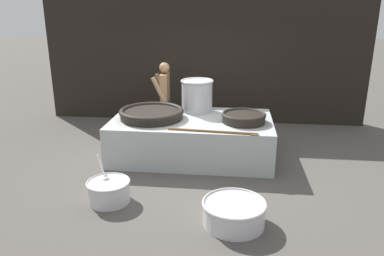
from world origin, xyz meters
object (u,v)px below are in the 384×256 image
(giant_wok_far, at_px, (244,117))
(prep_bowl_vegetables, at_px, (109,190))
(giant_wok_near, at_px, (152,113))
(prep_bowl_meat, at_px, (234,212))
(stock_pot, at_px, (197,95))
(cook, at_px, (165,97))

(giant_wok_far, distance_m, prep_bowl_vegetables, 2.82)
(giant_wok_near, relative_size, prep_bowl_meat, 1.42)
(giant_wok_far, bearing_deg, prep_bowl_meat, -93.52)
(prep_bowl_vegetables, bearing_deg, giant_wok_near, 81.99)
(giant_wok_near, xyz_separation_m, prep_bowl_vegetables, (-0.27, -1.90, -0.68))
(stock_pot, bearing_deg, giant_wok_far, -35.40)
(stock_pot, height_order, prep_bowl_vegetables, stock_pot)
(giant_wok_far, xyz_separation_m, cook, (-1.75, 1.33, 0.03))
(cook, relative_size, prep_bowl_meat, 1.89)
(stock_pot, relative_size, prep_bowl_meat, 0.76)
(cook, xyz_separation_m, prep_bowl_vegetables, (-0.28, -3.18, -0.71))
(giant_wok_far, distance_m, stock_pot, 1.19)
(prep_bowl_vegetables, relative_size, prep_bowl_meat, 0.87)
(giant_wok_far, xyz_separation_m, prep_bowl_meat, (-0.14, -2.25, -0.68))
(giant_wok_far, distance_m, cook, 2.20)
(giant_wok_far, height_order, prep_bowl_vegetables, giant_wok_far)
(giant_wok_far, xyz_separation_m, prep_bowl_vegetables, (-2.03, -1.84, -0.68))
(giant_wok_near, distance_m, stock_pot, 1.05)
(giant_wok_near, xyz_separation_m, cook, (0.02, 1.28, 0.03))
(prep_bowl_vegetables, bearing_deg, stock_pot, 66.71)
(stock_pot, distance_m, cook, 1.06)
(giant_wok_near, height_order, cook, cook)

